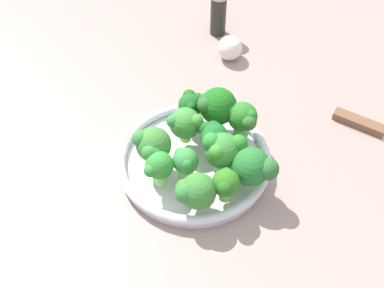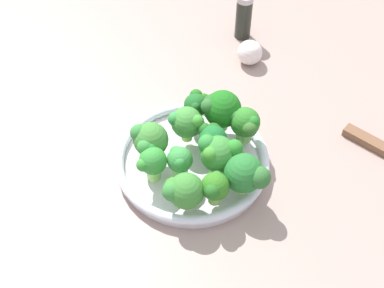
{
  "view_description": "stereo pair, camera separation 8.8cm",
  "coord_description": "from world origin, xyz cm",
  "px_view_note": "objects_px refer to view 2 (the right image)",
  "views": [
    {
      "loc": [
        59.93,
        0.32,
        71.95
      ],
      "look_at": [
        2.26,
        -1.6,
        5.84
      ],
      "focal_mm": 49.97,
      "sensor_mm": 36.0,
      "label": 1
    },
    {
      "loc": [
        58.98,
        9.03,
        71.95
      ],
      "look_at": [
        2.26,
        -1.6,
        5.84
      ],
      "focal_mm": 49.97,
      "sensor_mm": 36.0,
      "label": 2
    }
  ],
  "objects_px": {
    "broccoli_floret_5": "(187,123)",
    "broccoli_floret_11": "(183,191)",
    "bowl": "(192,161)",
    "broccoli_floret_8": "(152,160)",
    "broccoli_floret_2": "(215,187)",
    "broccoli_floret_10": "(196,105)",
    "pepper_shaker": "(244,16)",
    "broccoli_floret_1": "(245,124)",
    "broccoli_floret_3": "(180,161)",
    "broccoli_floret_4": "(245,173)",
    "broccoli_floret_6": "(218,153)",
    "broccoli_floret_0": "(149,140)",
    "garlic_bulb": "(250,52)",
    "broccoli_floret_7": "(221,109)",
    "broccoli_floret_9": "(212,138)"
  },
  "relations": [
    {
      "from": "broccoli_floret_5",
      "to": "broccoli_floret_11",
      "type": "xyz_separation_m",
      "value": [
        0.14,
        0.02,
        -0.01
      ]
    },
    {
      "from": "bowl",
      "to": "broccoli_floret_8",
      "type": "xyz_separation_m",
      "value": [
        0.05,
        -0.05,
        0.05
      ]
    },
    {
      "from": "bowl",
      "to": "broccoli_floret_2",
      "type": "xyz_separation_m",
      "value": [
        0.09,
        0.05,
        0.05
      ]
    },
    {
      "from": "broccoli_floret_10",
      "to": "pepper_shaker",
      "type": "relative_size",
      "value": 0.56
    },
    {
      "from": "broccoli_floret_1",
      "to": "broccoli_floret_3",
      "type": "xyz_separation_m",
      "value": [
        0.09,
        -0.09,
        -0.01
      ]
    },
    {
      "from": "broccoli_floret_4",
      "to": "pepper_shaker",
      "type": "xyz_separation_m",
      "value": [
        -0.43,
        -0.05,
        -0.02
      ]
    },
    {
      "from": "broccoli_floret_6",
      "to": "broccoli_floret_8",
      "type": "distance_m",
      "value": 0.11
    },
    {
      "from": "broccoli_floret_0",
      "to": "broccoli_floret_5",
      "type": "height_order",
      "value": "broccoli_floret_0"
    },
    {
      "from": "broccoli_floret_1",
      "to": "broccoli_floret_0",
      "type": "bearing_deg",
      "value": -64.39
    },
    {
      "from": "bowl",
      "to": "broccoli_floret_0",
      "type": "xyz_separation_m",
      "value": [
        0.02,
        -0.07,
        0.06
      ]
    },
    {
      "from": "broccoli_floret_0",
      "to": "broccoli_floret_10",
      "type": "relative_size",
      "value": 1.34
    },
    {
      "from": "broccoli_floret_0",
      "to": "broccoli_floret_2",
      "type": "xyz_separation_m",
      "value": [
        0.07,
        0.12,
        -0.01
      ]
    },
    {
      "from": "broccoli_floret_1",
      "to": "garlic_bulb",
      "type": "bearing_deg",
      "value": -176.13
    },
    {
      "from": "garlic_bulb",
      "to": "broccoli_floret_3",
      "type": "bearing_deg",
      "value": -13.02
    },
    {
      "from": "bowl",
      "to": "garlic_bulb",
      "type": "relative_size",
      "value": 5.19
    },
    {
      "from": "broccoli_floret_1",
      "to": "broccoli_floret_2",
      "type": "relative_size",
      "value": 1.12
    },
    {
      "from": "bowl",
      "to": "broccoli_floret_7",
      "type": "relative_size",
      "value": 3.35
    },
    {
      "from": "broccoli_floret_3",
      "to": "pepper_shaker",
      "type": "height_order",
      "value": "pepper_shaker"
    },
    {
      "from": "broccoli_floret_6",
      "to": "garlic_bulb",
      "type": "bearing_deg",
      "value": 176.73
    },
    {
      "from": "broccoli_floret_8",
      "to": "broccoli_floret_9",
      "type": "distance_m",
      "value": 0.11
    },
    {
      "from": "broccoli_floret_0",
      "to": "broccoli_floret_9",
      "type": "xyz_separation_m",
      "value": [
        -0.03,
        0.1,
        -0.01
      ]
    },
    {
      "from": "broccoli_floret_5",
      "to": "broccoli_floret_8",
      "type": "distance_m",
      "value": 0.1
    },
    {
      "from": "bowl",
      "to": "pepper_shaker",
      "type": "relative_size",
      "value": 2.61
    },
    {
      "from": "broccoli_floret_11",
      "to": "broccoli_floret_4",
      "type": "bearing_deg",
      "value": 118.2
    },
    {
      "from": "broccoli_floret_0",
      "to": "broccoli_floret_1",
      "type": "height_order",
      "value": "broccoli_floret_0"
    },
    {
      "from": "broccoli_floret_7",
      "to": "broccoli_floret_0",
      "type": "bearing_deg",
      "value": -48.1
    },
    {
      "from": "broccoli_floret_2",
      "to": "broccoli_floret_7",
      "type": "relative_size",
      "value": 0.77
    },
    {
      "from": "broccoli_floret_5",
      "to": "broccoli_floret_8",
      "type": "relative_size",
      "value": 1.06
    },
    {
      "from": "bowl",
      "to": "broccoli_floret_11",
      "type": "distance_m",
      "value": 0.11
    },
    {
      "from": "broccoli_floret_9",
      "to": "pepper_shaker",
      "type": "xyz_separation_m",
      "value": [
        -0.37,
        0.01,
        -0.02
      ]
    },
    {
      "from": "broccoli_floret_10",
      "to": "broccoli_floret_2",
      "type": "bearing_deg",
      "value": 19.19
    },
    {
      "from": "broccoli_floret_1",
      "to": "broccoli_floret_10",
      "type": "height_order",
      "value": "broccoli_floret_1"
    },
    {
      "from": "broccoli_floret_5",
      "to": "broccoli_floret_10",
      "type": "relative_size",
      "value": 1.19
    },
    {
      "from": "broccoli_floret_10",
      "to": "broccoli_floret_6",
      "type": "bearing_deg",
      "value": 26.29
    },
    {
      "from": "broccoli_floret_2",
      "to": "broccoli_floret_6",
      "type": "relative_size",
      "value": 0.81
    },
    {
      "from": "broccoli_floret_1",
      "to": "broccoli_floret_10",
      "type": "xyz_separation_m",
      "value": [
        -0.04,
        -0.09,
        -0.01
      ]
    },
    {
      "from": "bowl",
      "to": "broccoli_floret_6",
      "type": "distance_m",
      "value": 0.08
    },
    {
      "from": "broccoli_floret_6",
      "to": "pepper_shaker",
      "type": "height_order",
      "value": "broccoli_floret_6"
    },
    {
      "from": "broccoli_floret_2",
      "to": "broccoli_floret_5",
      "type": "height_order",
      "value": "broccoli_floret_5"
    },
    {
      "from": "broccoli_floret_3",
      "to": "broccoli_floret_10",
      "type": "xyz_separation_m",
      "value": [
        -0.13,
        0.0,
        0.0
      ]
    },
    {
      "from": "garlic_bulb",
      "to": "broccoli_floret_9",
      "type": "bearing_deg",
      "value": -6.85
    },
    {
      "from": "broccoli_floret_1",
      "to": "pepper_shaker",
      "type": "relative_size",
      "value": 0.67
    },
    {
      "from": "broccoli_floret_0",
      "to": "broccoli_floret_3",
      "type": "relative_size",
      "value": 1.32
    },
    {
      "from": "broccoli_floret_5",
      "to": "garlic_bulb",
      "type": "relative_size",
      "value": 1.32
    },
    {
      "from": "broccoli_floret_2",
      "to": "pepper_shaker",
      "type": "bearing_deg",
      "value": -178.6
    },
    {
      "from": "broccoli_floret_0",
      "to": "broccoli_floret_10",
      "type": "distance_m",
      "value": 0.12
    },
    {
      "from": "broccoli_floret_4",
      "to": "bowl",
      "type": "bearing_deg",
      "value": -118.82
    },
    {
      "from": "broccoli_floret_5",
      "to": "pepper_shaker",
      "type": "height_order",
      "value": "pepper_shaker"
    },
    {
      "from": "broccoli_floret_6",
      "to": "broccoli_floret_7",
      "type": "xyz_separation_m",
      "value": [
        -0.1,
        -0.01,
        0.0
      ]
    },
    {
      "from": "broccoli_floret_10",
      "to": "broccoli_floret_0",
      "type": "bearing_deg",
      "value": -28.66
    }
  ]
}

